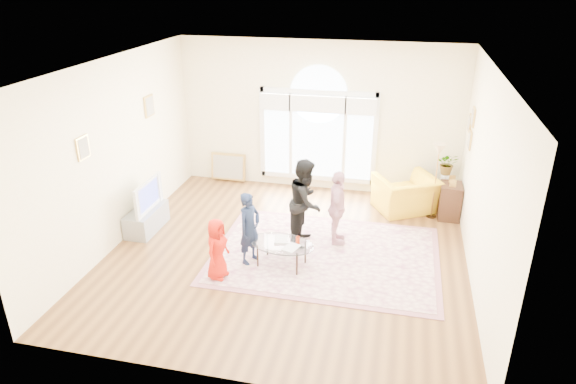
% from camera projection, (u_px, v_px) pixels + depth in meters
% --- Properties ---
extents(ground, '(6.00, 6.00, 0.00)m').
position_uv_depth(ground, '(287.00, 254.00, 8.82)').
color(ground, '#54351B').
rests_on(ground, ground).
extents(room_shell, '(6.00, 6.00, 6.00)m').
position_uv_depth(room_shell, '(317.00, 121.00, 10.71)').
color(room_shell, '#FFF2C8').
rests_on(room_shell, ground).
extents(area_rug, '(3.60, 2.60, 0.02)m').
position_uv_depth(area_rug, '(325.00, 255.00, 8.78)').
color(area_rug, beige).
rests_on(area_rug, ground).
extents(rug_border, '(3.80, 2.80, 0.01)m').
position_uv_depth(rug_border, '(325.00, 255.00, 8.78)').
color(rug_border, '#975D67').
rests_on(rug_border, ground).
extents(tv_console, '(0.45, 1.00, 0.42)m').
position_uv_depth(tv_console, '(147.00, 219.00, 9.56)').
color(tv_console, gray).
rests_on(tv_console, ground).
extents(television, '(0.16, 0.99, 0.57)m').
position_uv_depth(television, '(144.00, 195.00, 9.36)').
color(television, black).
rests_on(television, tv_console).
extents(coffee_table, '(1.17, 0.85, 0.54)m').
position_uv_depth(coffee_table, '(282.00, 244.00, 8.32)').
color(coffee_table, silver).
rests_on(coffee_table, ground).
extents(armchair, '(1.45, 1.39, 0.72)m').
position_uv_depth(armchair, '(405.00, 194.00, 10.24)').
color(armchair, yellow).
rests_on(armchair, ground).
extents(side_cabinet, '(0.40, 0.50, 0.70)m').
position_uv_depth(side_cabinet, '(450.00, 201.00, 9.96)').
color(side_cabinet, black).
rests_on(side_cabinet, ground).
extents(floor_lamp, '(0.28, 0.28, 1.51)m').
position_uv_depth(floor_lamp, '(439.00, 155.00, 9.62)').
color(floor_lamp, black).
rests_on(floor_lamp, ground).
extents(plant_pedestal, '(0.20, 0.20, 0.70)m').
position_uv_depth(plant_pedestal, '(444.00, 190.00, 10.46)').
color(plant_pedestal, white).
rests_on(plant_pedestal, ground).
extents(potted_plant, '(0.41, 0.35, 0.45)m').
position_uv_depth(potted_plant, '(448.00, 164.00, 10.22)').
color(potted_plant, '#33722D').
rests_on(potted_plant, plant_pedestal).
extents(leaning_picture, '(0.80, 0.14, 0.62)m').
position_uv_depth(leaning_picture, '(229.00, 181.00, 11.82)').
color(leaning_picture, tan).
rests_on(leaning_picture, ground).
extents(child_red, '(0.40, 0.54, 1.00)m').
position_uv_depth(child_red, '(217.00, 249.00, 7.95)').
color(child_red, red).
rests_on(child_red, area_rug).
extents(child_navy, '(0.45, 0.53, 1.23)m').
position_uv_depth(child_navy, '(250.00, 228.00, 8.33)').
color(child_navy, '#141E38').
rests_on(child_navy, area_rug).
extents(child_black, '(0.64, 0.79, 1.55)m').
position_uv_depth(child_black, '(306.00, 202.00, 8.88)').
color(child_black, black).
rests_on(child_black, area_rug).
extents(child_pink, '(0.43, 0.83, 1.35)m').
position_uv_depth(child_pink, '(337.00, 208.00, 8.89)').
color(child_pink, '#DC9DAC').
rests_on(child_pink, area_rug).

